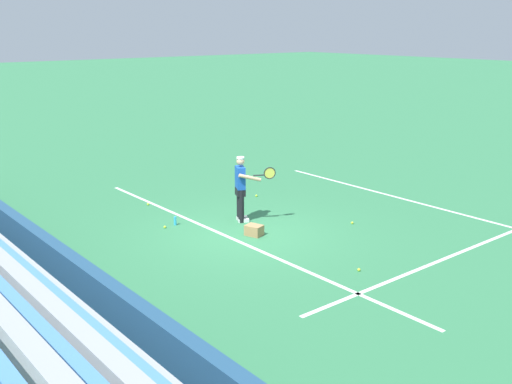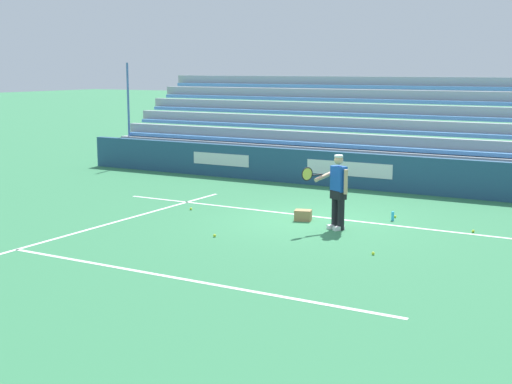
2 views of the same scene
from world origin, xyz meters
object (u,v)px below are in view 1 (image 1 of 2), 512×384
at_px(tennis_player, 241,188).
at_px(ball_box_cardboard, 254,230).
at_px(tennis_ball_far_right, 165,227).
at_px(tennis_ball_near_player, 148,204).
at_px(tennis_ball_by_box, 352,223).
at_px(water_bottle, 175,221).
at_px(tennis_ball_on_baseline, 359,270).
at_px(tennis_ball_stray_back, 256,196).

height_order(tennis_player, ball_box_cardboard, tennis_player).
distance_m(tennis_ball_far_right, tennis_ball_near_player, 2.16).
height_order(tennis_player, tennis_ball_by_box, tennis_player).
height_order(tennis_ball_near_player, water_bottle, water_bottle).
bearing_deg(tennis_ball_on_baseline, water_bottle, -164.80).
bearing_deg(tennis_ball_far_right, tennis_ball_stray_back, 102.26).
height_order(tennis_ball_far_right, tennis_ball_by_box, same).
xyz_separation_m(tennis_ball_on_baseline, tennis_ball_near_player, (-7.01, -1.02, 0.00)).
bearing_deg(tennis_player, tennis_ball_stray_back, 131.25).
relative_size(tennis_ball_stray_back, tennis_ball_by_box, 1.00).
relative_size(tennis_player, tennis_ball_near_player, 25.98).
relative_size(tennis_ball_on_baseline, tennis_ball_by_box, 1.00).
distance_m(tennis_player, ball_box_cardboard, 1.40).
distance_m(tennis_ball_stray_back, tennis_ball_near_player, 3.22).
bearing_deg(tennis_player, ball_box_cardboard, -22.71).
bearing_deg(ball_box_cardboard, tennis_ball_near_player, -169.27).
bearing_deg(tennis_ball_on_baseline, tennis_ball_by_box, 134.49).
bearing_deg(tennis_ball_near_player, tennis_player, 22.90).
xyz_separation_m(ball_box_cardboard, tennis_ball_on_baseline, (3.11, 0.29, -0.10)).
xyz_separation_m(tennis_ball_stray_back, water_bottle, (0.74, -3.30, 0.08)).
xyz_separation_m(tennis_ball_on_baseline, tennis_ball_by_box, (-2.18, 2.22, 0.00)).
relative_size(tennis_player, tennis_ball_by_box, 25.98).
distance_m(tennis_ball_by_box, water_bottle, 4.56).
distance_m(ball_box_cardboard, tennis_ball_far_right, 2.32).
xyz_separation_m(tennis_ball_far_right, tennis_ball_near_player, (-2.05, 0.68, 0.00)).
relative_size(tennis_ball_stray_back, tennis_ball_near_player, 1.00).
relative_size(tennis_ball_on_baseline, tennis_ball_near_player, 1.00).
bearing_deg(tennis_ball_by_box, ball_box_cardboard, -110.32).
xyz_separation_m(tennis_ball_far_right, tennis_ball_by_box, (2.77, 3.92, 0.00)).
xyz_separation_m(tennis_player, tennis_ball_near_player, (-2.82, -1.19, -0.86)).
bearing_deg(ball_box_cardboard, tennis_ball_by_box, 69.68).
xyz_separation_m(tennis_ball_stray_back, tennis_ball_far_right, (0.79, -3.64, 0.00)).
relative_size(tennis_ball_stray_back, tennis_ball_on_baseline, 1.00).
relative_size(ball_box_cardboard, tennis_ball_by_box, 6.06).
bearing_deg(water_bottle, tennis_ball_on_baseline, 15.20).
height_order(tennis_player, tennis_ball_stray_back, tennis_player).
relative_size(tennis_ball_stray_back, water_bottle, 0.30).
height_order(ball_box_cardboard, tennis_ball_near_player, ball_box_cardboard).
distance_m(tennis_ball_far_right, tennis_ball_by_box, 4.80).
bearing_deg(tennis_player, tennis_ball_near_player, -157.10).
height_order(tennis_ball_stray_back, water_bottle, water_bottle).
height_order(tennis_ball_on_baseline, tennis_ball_by_box, same).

